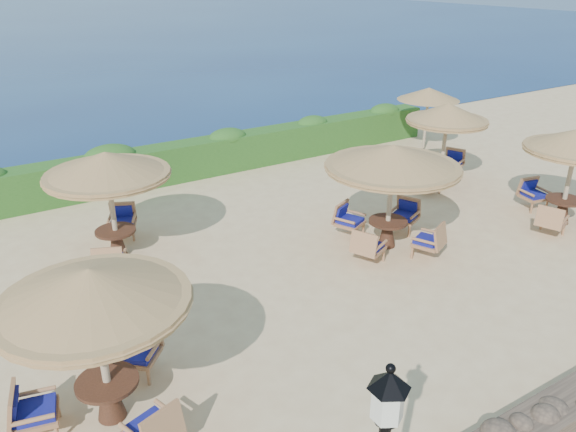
% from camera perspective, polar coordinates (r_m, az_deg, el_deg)
% --- Properties ---
extents(ground, '(120.00, 120.00, 0.00)m').
position_cam_1_polar(ground, '(13.83, 5.56, -4.00)').
color(ground, beige).
rests_on(ground, ground).
extents(hedge, '(18.00, 0.90, 1.20)m').
position_cam_1_polar(hedge, '(19.33, -7.42, 6.14)').
color(hedge, '#214F19').
rests_on(hedge, ground).
extents(extra_parasol, '(2.30, 2.30, 2.41)m').
position_cam_1_polar(extra_parasol, '(21.76, 14.10, 11.93)').
color(extra_parasol, tan).
rests_on(extra_parasol, ground).
extents(cafe_set_0, '(2.86, 2.85, 2.65)m').
position_cam_1_polar(cafe_set_0, '(8.62, -18.95, -9.38)').
color(cafe_set_0, tan).
rests_on(cafe_set_0, ground).
extents(cafe_set_1, '(3.29, 3.29, 2.65)m').
position_cam_1_polar(cafe_set_1, '(13.69, 10.51, 4.23)').
color(cafe_set_1, tan).
rests_on(cafe_set_1, ground).
extents(cafe_set_2, '(2.76, 2.76, 2.65)m').
position_cam_1_polar(cafe_set_2, '(16.60, 27.02, 5.29)').
color(cafe_set_2, tan).
rests_on(cafe_set_2, ground).
extents(cafe_set_3, '(2.90, 2.90, 2.65)m').
position_cam_1_polar(cafe_set_3, '(13.56, -17.81, 3.71)').
color(cafe_set_3, tan).
rests_on(cafe_set_3, ground).
extents(cafe_set_4, '(2.84, 2.53, 2.65)m').
position_cam_1_polar(cafe_set_4, '(18.30, 15.78, 8.83)').
color(cafe_set_4, tan).
rests_on(cafe_set_4, ground).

